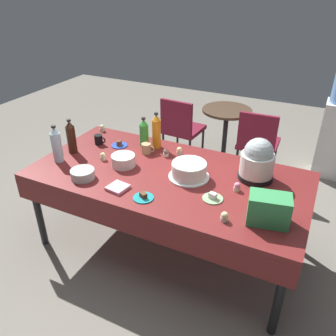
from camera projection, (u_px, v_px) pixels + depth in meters
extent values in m
plane|color=slate|center=(168.00, 244.00, 3.11)|extent=(9.00, 9.00, 0.00)
cube|color=maroon|center=(168.00, 176.00, 2.75)|extent=(2.20, 1.10, 0.04)
cylinder|color=black|center=(38.00, 211.00, 2.96)|extent=(0.06, 0.06, 0.71)
cylinder|color=black|center=(279.00, 296.00, 2.18)|extent=(0.06, 0.06, 0.71)
cylinder|color=black|center=(102.00, 164.00, 3.69)|extent=(0.06, 0.06, 0.71)
cylinder|color=black|center=(300.00, 215.00, 2.91)|extent=(0.06, 0.06, 0.71)
cube|color=maroon|center=(134.00, 225.00, 2.38)|extent=(2.20, 0.01, 0.18)
cube|color=maroon|center=(193.00, 159.00, 3.23)|extent=(2.20, 0.01, 0.18)
cylinder|color=silver|center=(189.00, 177.00, 2.69)|extent=(0.32, 0.32, 0.01)
cylinder|color=white|center=(189.00, 170.00, 2.66)|extent=(0.27, 0.27, 0.11)
cylinder|color=white|center=(189.00, 163.00, 2.63)|extent=(0.27, 0.27, 0.01)
cylinder|color=black|center=(255.00, 176.00, 2.66)|extent=(0.27, 0.27, 0.04)
cylinder|color=white|center=(257.00, 164.00, 2.61)|extent=(0.26, 0.26, 0.17)
sphere|color=#B2BCC1|center=(259.00, 152.00, 2.56)|extent=(0.22, 0.22, 0.22)
cylinder|color=#B2C6BC|center=(83.00, 174.00, 2.66)|extent=(0.19, 0.19, 0.07)
cylinder|color=silver|center=(123.00, 160.00, 2.83)|extent=(0.20, 0.20, 0.10)
cylinder|color=#2D4CB2|center=(119.00, 145.00, 3.18)|extent=(0.15, 0.15, 0.01)
cube|color=brown|center=(119.00, 143.00, 3.17)|extent=(0.05, 0.06, 0.04)
cylinder|color=teal|center=(143.00, 198.00, 2.44)|extent=(0.15, 0.15, 0.01)
cube|color=brown|center=(143.00, 195.00, 2.43)|extent=(0.06, 0.06, 0.04)
cylinder|color=#8CA87F|center=(213.00, 198.00, 2.43)|extent=(0.15, 0.15, 0.01)
cube|color=white|center=(213.00, 196.00, 2.42)|extent=(0.06, 0.05, 0.04)
cylinder|color=beige|center=(166.00, 155.00, 2.99)|extent=(0.05, 0.05, 0.03)
sphere|color=brown|center=(166.00, 152.00, 2.98)|extent=(0.05, 0.05, 0.05)
cylinder|color=beige|center=(102.00, 130.00, 3.47)|extent=(0.05, 0.05, 0.03)
sphere|color=beige|center=(102.00, 127.00, 3.45)|extent=(0.05, 0.05, 0.05)
cylinder|color=beige|center=(237.00, 189.00, 2.51)|extent=(0.05, 0.05, 0.03)
sphere|color=pink|center=(237.00, 186.00, 2.50)|extent=(0.05, 0.05, 0.05)
cylinder|color=beige|center=(103.00, 158.00, 2.93)|extent=(0.05, 0.05, 0.03)
sphere|color=beige|center=(103.00, 155.00, 2.92)|extent=(0.05, 0.05, 0.05)
cylinder|color=beige|center=(179.00, 153.00, 3.03)|extent=(0.05, 0.05, 0.03)
sphere|color=beige|center=(179.00, 150.00, 3.01)|extent=(0.05, 0.05, 0.05)
cylinder|color=beige|center=(224.00, 219.00, 2.21)|extent=(0.05, 0.05, 0.03)
sphere|color=beige|center=(225.00, 215.00, 2.20)|extent=(0.05, 0.05, 0.05)
cylinder|color=orange|center=(157.00, 134.00, 3.09)|extent=(0.08, 0.08, 0.27)
cone|color=orange|center=(156.00, 117.00, 3.01)|extent=(0.07, 0.07, 0.05)
cylinder|color=black|center=(156.00, 114.00, 3.00)|extent=(0.04, 0.04, 0.02)
cylinder|color=#33190F|center=(72.00, 140.00, 3.01)|extent=(0.08, 0.08, 0.25)
cone|color=#33190F|center=(69.00, 124.00, 2.93)|extent=(0.07, 0.07, 0.05)
cylinder|color=black|center=(69.00, 120.00, 2.92)|extent=(0.04, 0.04, 0.02)
cylinder|color=silver|center=(57.00, 147.00, 2.86)|extent=(0.08, 0.08, 0.26)
cone|color=silver|center=(54.00, 130.00, 2.78)|extent=(0.07, 0.07, 0.05)
cylinder|color=black|center=(53.00, 126.00, 2.77)|extent=(0.04, 0.04, 0.02)
cylinder|color=green|center=(144.00, 135.00, 3.13)|extent=(0.08, 0.08, 0.21)
cone|color=green|center=(144.00, 122.00, 3.07)|extent=(0.07, 0.07, 0.05)
cylinder|color=black|center=(143.00, 118.00, 3.05)|extent=(0.04, 0.04, 0.02)
cylinder|color=tan|center=(146.00, 148.00, 3.03)|extent=(0.08, 0.08, 0.09)
torus|color=tan|center=(152.00, 149.00, 3.01)|extent=(0.06, 0.01, 0.06)
cylinder|color=black|center=(99.00, 139.00, 3.19)|extent=(0.08, 0.08, 0.09)
torus|color=black|center=(103.00, 140.00, 3.17)|extent=(0.06, 0.01, 0.06)
cylinder|color=#B2231E|center=(259.00, 196.00, 2.38)|extent=(0.08, 0.08, 0.08)
torus|color=#B2231E|center=(267.00, 198.00, 2.36)|extent=(0.05, 0.01, 0.05)
cube|color=#338C4C|center=(269.00, 209.00, 2.16)|extent=(0.29, 0.21, 0.20)
cube|color=pink|center=(118.00, 187.00, 2.54)|extent=(0.16, 0.16, 0.02)
cube|color=maroon|center=(184.00, 129.00, 4.34)|extent=(0.47, 0.47, 0.05)
cube|color=maroon|center=(176.00, 117.00, 4.08)|extent=(0.42, 0.07, 0.40)
cylinder|color=black|center=(203.00, 143.00, 4.51)|extent=(0.03, 0.03, 0.40)
cylinder|color=black|center=(178.00, 137.00, 4.68)|extent=(0.03, 0.03, 0.40)
cylinder|color=black|center=(190.00, 154.00, 4.23)|extent=(0.03, 0.03, 0.40)
cylinder|color=black|center=(163.00, 147.00, 4.39)|extent=(0.03, 0.03, 0.40)
cube|color=maroon|center=(258.00, 143.00, 3.98)|extent=(0.45, 0.45, 0.05)
cube|color=maroon|center=(257.00, 132.00, 3.71)|extent=(0.42, 0.05, 0.40)
cylinder|color=black|center=(275.00, 157.00, 4.17)|extent=(0.03, 0.03, 0.40)
cylinder|color=black|center=(244.00, 151.00, 4.31)|extent=(0.03, 0.03, 0.40)
cylinder|color=black|center=(269.00, 171.00, 3.87)|extent=(0.03, 0.03, 0.40)
cylinder|color=black|center=(236.00, 164.00, 4.01)|extent=(0.03, 0.03, 0.40)
cylinder|color=#473323|center=(227.00, 110.00, 4.13)|extent=(0.60, 0.60, 0.03)
cylinder|color=black|center=(225.00, 137.00, 4.30)|extent=(0.06, 0.06, 0.67)
cylinder|color=black|center=(223.00, 161.00, 4.47)|extent=(0.44, 0.44, 0.02)
cube|color=silver|center=(333.00, 140.00, 4.00)|extent=(0.32, 0.32, 0.90)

